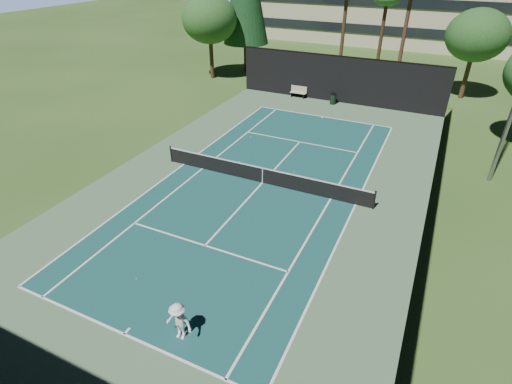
# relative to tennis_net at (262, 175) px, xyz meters

# --- Properties ---
(ground) EXTENTS (160.00, 160.00, 0.00)m
(ground) POSITION_rel_tennis_net_xyz_m (0.00, 0.00, -0.56)
(ground) COLOR #335520
(ground) RESTS_ON ground
(apron_slab) EXTENTS (18.00, 32.00, 0.01)m
(apron_slab) POSITION_rel_tennis_net_xyz_m (0.00, 0.00, -0.55)
(apron_slab) COLOR #50724F
(apron_slab) RESTS_ON ground
(court_surface) EXTENTS (10.97, 23.77, 0.01)m
(court_surface) POSITION_rel_tennis_net_xyz_m (0.00, 0.00, -0.55)
(court_surface) COLOR #174A49
(court_surface) RESTS_ON ground
(court_lines) EXTENTS (11.07, 23.87, 0.01)m
(court_lines) POSITION_rel_tennis_net_xyz_m (0.00, 0.00, -0.54)
(court_lines) COLOR white
(court_lines) RESTS_ON ground
(tennis_net) EXTENTS (12.90, 0.10, 1.10)m
(tennis_net) POSITION_rel_tennis_net_xyz_m (0.00, 0.00, 0.00)
(tennis_net) COLOR black
(tennis_net) RESTS_ON ground
(fence) EXTENTS (18.04, 32.05, 4.03)m
(fence) POSITION_rel_tennis_net_xyz_m (0.00, 0.06, 1.45)
(fence) COLOR black
(fence) RESTS_ON ground
(player) EXTENTS (1.03, 0.60, 1.58)m
(player) POSITION_rel_tennis_net_xyz_m (1.89, -11.11, 0.23)
(player) COLOR white
(player) RESTS_ON ground
(tennis_ball_a) EXTENTS (0.06, 0.06, 0.06)m
(tennis_ball_a) POSITION_rel_tennis_net_xyz_m (-1.43, -9.47, -0.53)
(tennis_ball_a) COLOR #C1DC32
(tennis_ball_a) RESTS_ON ground
(tennis_ball_b) EXTENTS (0.07, 0.07, 0.07)m
(tennis_ball_b) POSITION_rel_tennis_net_xyz_m (-2.48, 1.79, -0.52)
(tennis_ball_b) COLOR #EFF638
(tennis_ball_b) RESTS_ON ground
(tennis_ball_c) EXTENTS (0.07, 0.07, 0.07)m
(tennis_ball_c) POSITION_rel_tennis_net_xyz_m (1.21, 2.08, -0.52)
(tennis_ball_c) COLOR #C2E033
(tennis_ball_c) RESTS_ON ground
(tennis_ball_d) EXTENTS (0.06, 0.06, 0.06)m
(tennis_ball_d) POSITION_rel_tennis_net_xyz_m (-3.50, 5.63, -0.53)
(tennis_ball_d) COLOR #B7CD2E
(tennis_ball_d) RESTS_ON ground
(park_bench) EXTENTS (1.50, 0.45, 1.02)m
(park_bench) POSITION_rel_tennis_net_xyz_m (-3.55, 15.77, -0.01)
(park_bench) COLOR #BCB39C
(park_bench) RESTS_ON ground
(trash_bin) EXTENTS (0.56, 0.56, 0.95)m
(trash_bin) POSITION_rel_tennis_net_xyz_m (-0.15, 15.29, -0.08)
(trash_bin) COLOR black
(trash_bin) RESTS_ON ground
(palm_b) EXTENTS (2.80, 2.80, 8.42)m
(palm_b) POSITION_rel_tennis_net_xyz_m (1.50, 26.00, 6.80)
(palm_b) COLOR #3E2A1A
(palm_b) RESTS_ON ground
(decid_tree_a) EXTENTS (5.12, 5.12, 7.62)m
(decid_tree_a) POSITION_rel_tennis_net_xyz_m (10.00, 22.00, 4.86)
(decid_tree_a) COLOR #49331F
(decid_tree_a) RESTS_ON ground
(decid_tree_c) EXTENTS (5.44, 5.44, 8.09)m
(decid_tree_c) POSITION_rel_tennis_net_xyz_m (-14.00, 18.00, 5.21)
(decid_tree_c) COLOR #46331E
(decid_tree_c) RESTS_ON ground
(campus_building) EXTENTS (40.50, 12.50, 8.30)m
(campus_building) POSITION_rel_tennis_net_xyz_m (0.00, 45.98, 3.65)
(campus_building) COLOR beige
(campus_building) RESTS_ON ground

